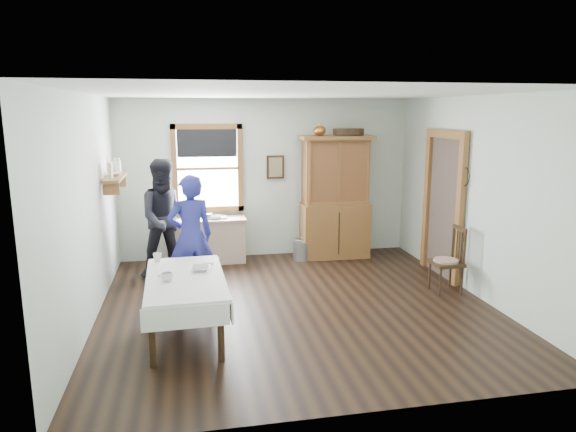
{
  "coord_description": "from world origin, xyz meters",
  "views": [
    {
      "loc": [
        -1.32,
        -6.2,
        2.48
      ],
      "look_at": [
        -0.05,
        0.3,
        1.13
      ],
      "focal_mm": 32.0,
      "sensor_mm": 36.0,
      "label": 1
    }
  ],
  "objects": [
    {
      "name": "dining_table",
      "position": [
        -1.4,
        -0.61,
        0.34
      ],
      "size": [
        0.94,
        1.71,
        0.67
      ],
      "primitive_type": "cube",
      "rotation": [
        0.0,
        0.0,
        0.03
      ],
      "color": "white",
      "rests_on": "room"
    },
    {
      "name": "wall_shelf",
      "position": [
        -2.37,
        1.54,
        1.57
      ],
      "size": [
        0.24,
        1.0,
        0.44
      ],
      "color": "olive",
      "rests_on": "room"
    },
    {
      "name": "room",
      "position": [
        0.0,
        0.0,
        1.35
      ],
      "size": [
        5.01,
        5.01,
        2.7
      ],
      "color": "black",
      "rests_on": "ground"
    },
    {
      "name": "figure_dark",
      "position": [
        -1.67,
        1.61,
        0.83
      ],
      "size": [
        0.92,
        0.78,
        1.67
      ],
      "primitive_type": "imported",
      "rotation": [
        0.0,
        0.0,
        0.2
      ],
      "color": "black",
      "rests_on": "room"
    },
    {
      "name": "counter_bowl",
      "position": [
        -0.92,
        2.13,
        0.78
      ],
      "size": [
        0.24,
        0.24,
        0.06
      ],
      "primitive_type": "imported",
      "rotation": [
        0.0,
        0.0,
        0.36
      ],
      "color": "silver",
      "rests_on": "work_counter"
    },
    {
      "name": "pail",
      "position": [
        0.53,
        2.04,
        0.16
      ],
      "size": [
        0.39,
        0.39,
        0.32
      ],
      "primitive_type": "cube",
      "rotation": [
        0.0,
        0.0,
        -0.41
      ],
      "color": "#93959A",
      "rests_on": "room"
    },
    {
      "name": "counter_book",
      "position": [
        -0.94,
        2.21,
        0.76
      ],
      "size": [
        0.19,
        0.25,
        0.02
      ],
      "primitive_type": "imported",
      "rotation": [
        0.0,
        0.0,
        0.03
      ],
      "color": "#7F7254",
      "rests_on": "work_counter"
    },
    {
      "name": "spindle_chair",
      "position": [
        2.15,
        0.09,
        0.47
      ],
      "size": [
        0.44,
        0.44,
        0.94
      ],
      "primitive_type": "cube",
      "rotation": [
        0.0,
        0.0,
        -0.01
      ],
      "color": "#332112",
      "rests_on": "room"
    },
    {
      "name": "woman_blue",
      "position": [
        -1.32,
        0.65,
        0.77
      ],
      "size": [
        0.64,
        0.49,
        1.55
      ],
      "primitive_type": "imported",
      "rotation": [
        0.0,
        0.0,
        3.37
      ],
      "color": "navy",
      "rests_on": "room"
    },
    {
      "name": "framed_picture",
      "position": [
        0.15,
        2.46,
        1.55
      ],
      "size": [
        0.3,
        0.04,
        0.4
      ],
      "primitive_type": "cube",
      "color": "#332112",
      "rests_on": "room"
    },
    {
      "name": "table_bowl",
      "position": [
        -1.23,
        -0.4,
        0.7
      ],
      "size": [
        0.29,
        0.29,
        0.06
      ],
      "primitive_type": "imported",
      "rotation": [
        0.0,
        0.0,
        -0.25
      ],
      "color": "silver",
      "rests_on": "dining_table"
    },
    {
      "name": "shelf_bowl",
      "position": [
        -2.37,
        1.55,
        1.6
      ],
      "size": [
        0.22,
        0.22,
        0.05
      ],
      "primitive_type": "imported",
      "color": "silver",
      "rests_on": "wall_shelf"
    },
    {
      "name": "table_cup_b",
      "position": [
        -1.74,
        0.1,
        0.72
      ],
      "size": [
        0.11,
        0.11,
        0.1
      ],
      "primitive_type": "imported",
      "rotation": [
        0.0,
        0.0,
        -0.06
      ],
      "color": "silver",
      "rests_on": "dining_table"
    },
    {
      "name": "table_cup_a",
      "position": [
        -1.59,
        -0.71,
        0.72
      ],
      "size": [
        0.12,
        0.12,
        0.1
      ],
      "primitive_type": "imported",
      "rotation": [
        0.0,
        0.0,
        -0.03
      ],
      "color": "silver",
      "rests_on": "dining_table"
    },
    {
      "name": "rug_beater",
      "position": [
        2.45,
        0.3,
        1.72
      ],
      "size": [
        0.01,
        0.27,
        0.27
      ],
      "primitive_type": "torus",
      "rotation": [
        0.0,
        1.57,
        0.0
      ],
      "color": "black",
      "rests_on": "room"
    },
    {
      "name": "window",
      "position": [
        -1.0,
        2.47,
        1.63
      ],
      "size": [
        1.18,
        0.07,
        1.48
      ],
      "color": "white",
      "rests_on": "room"
    },
    {
      "name": "wicker_basket",
      "position": [
        0.91,
        2.07,
        0.1
      ],
      "size": [
        0.39,
        0.33,
        0.19
      ],
      "primitive_type": "cube",
      "rotation": [
        0.0,
        0.0,
        0.32
      ],
      "color": "olive",
      "rests_on": "room"
    },
    {
      "name": "work_counter",
      "position": [
        -1.07,
        2.22,
        0.38
      ],
      "size": [
        1.31,
        0.5,
        0.75
      ],
      "primitive_type": "cube",
      "rotation": [
        0.0,
        0.0,
        0.0
      ],
      "color": "tan",
      "rests_on": "room"
    },
    {
      "name": "china_hutch",
      "position": [
        1.14,
        2.16,
        1.05
      ],
      "size": [
        1.24,
        0.61,
        2.09
      ],
      "primitive_type": "cube",
      "rotation": [
        0.0,
        0.0,
        -0.02
      ],
      "color": "olive",
      "rests_on": "room"
    },
    {
      "name": "doorway",
      "position": [
        2.46,
        0.85,
        1.16
      ],
      "size": [
        0.09,
        1.14,
        2.22
      ],
      "color": "#483B33",
      "rests_on": "room"
    }
  ]
}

